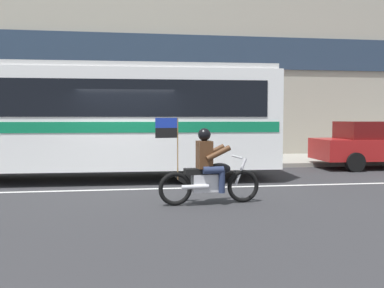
# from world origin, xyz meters

# --- Properties ---
(ground_plane) EXTENTS (60.00, 60.00, 0.00)m
(ground_plane) POSITION_xyz_m (0.00, 0.00, 0.00)
(ground_plane) COLOR #2B2B2D
(sidewalk_curb) EXTENTS (28.00, 3.80, 0.15)m
(sidewalk_curb) POSITION_xyz_m (0.00, 5.10, 0.07)
(sidewalk_curb) COLOR gray
(sidewalk_curb) RESTS_ON ground_plane
(lane_center_stripe) EXTENTS (26.60, 0.14, 0.01)m
(lane_center_stripe) POSITION_xyz_m (0.00, -0.60, 0.00)
(lane_center_stripe) COLOR silver
(lane_center_stripe) RESTS_ON ground_plane
(office_building_facade) EXTENTS (28.00, 0.89, 13.09)m
(office_building_facade) POSITION_xyz_m (0.00, 7.39, 6.55)
(office_building_facade) COLOR gray
(office_building_facade) RESTS_ON ground_plane
(transit_bus) EXTENTS (11.24, 2.92, 3.22)m
(transit_bus) POSITION_xyz_m (-1.38, 1.19, 1.88)
(transit_bus) COLOR white
(transit_bus) RESTS_ON ground_plane
(motorcycle_with_rider) EXTENTS (2.19, 0.64, 1.78)m
(motorcycle_with_rider) POSITION_xyz_m (1.69, -2.62, 0.67)
(motorcycle_with_rider) COLOR black
(motorcycle_with_rider) RESTS_ON ground_plane
(parked_sedan_curbside) EXTENTS (4.60, 1.91, 1.64)m
(parked_sedan_curbside) POSITION_xyz_m (8.74, 2.58, 0.85)
(parked_sedan_curbside) COLOR maroon
(parked_sedan_curbside) RESTS_ON ground_plane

